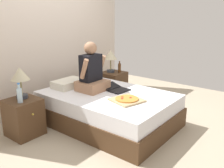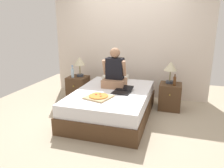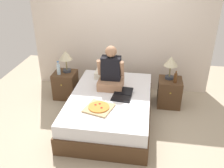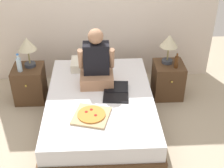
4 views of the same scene
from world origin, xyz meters
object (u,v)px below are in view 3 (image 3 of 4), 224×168
nightstand_left (66,85)px  bed (110,108)px  lamp_on_left_nightstand (66,57)px  pizza_box (99,108)px  water_bottle (59,69)px  person_seated (111,73)px  laptop (122,96)px  lamp_on_right_nightstand (171,63)px  beer_bottle (176,78)px  nightstand_right (169,92)px

nightstand_left → bed: bearing=-34.0°
lamp_on_left_nightstand → pizza_box: lamp_on_left_nightstand is taller
water_bottle → person_seated: size_ratio=0.35×
water_bottle → person_seated: bearing=-16.0°
person_seated → bed: bearing=-83.5°
laptop → pizza_box: size_ratio=0.90×
lamp_on_left_nightstand → lamp_on_right_nightstand: same height
person_seated → nightstand_left: bearing=158.3°
lamp_on_right_nightstand → beer_bottle: bearing=-56.3°
nightstand_left → beer_bottle: beer_bottle is taller
nightstand_right → lamp_on_right_nightstand: lamp_on_right_nightstand is taller
person_seated → laptop: bearing=-52.8°
nightstand_right → laptop: 1.14m
bed → person_seated: (-0.03, 0.31, 0.55)m
nightstand_right → beer_bottle: beer_bottle is taller
bed → lamp_on_right_nightstand: 1.42m
water_bottle → lamp_on_right_nightstand: size_ratio=0.61×
nightstand_left → lamp_on_left_nightstand: bearing=51.4°
bed → pizza_box: size_ratio=4.14×
bed → water_bottle: bearing=151.3°
bed → pizza_box: (-0.11, -0.43, 0.28)m
beer_bottle → bed: bearing=-151.4°
water_bottle → nightstand_right: 2.22m
bed → lamp_on_left_nightstand: bearing=143.1°
water_bottle → lamp_on_right_nightstand: 2.17m
lamp_on_left_nightstand → laptop: bearing=-32.4°
water_bottle → beer_bottle: bearing=-0.3°
nightstand_left → person_seated: 1.21m
beer_bottle → person_seated: person_seated is taller
beer_bottle → nightstand_left: bearing=177.4°
lamp_on_left_nightstand → lamp_on_right_nightstand: 2.03m
nightstand_right → pizza_box: size_ratio=1.11×
bed → beer_bottle: (1.12, 0.61, 0.39)m
bed → pizza_box: 0.53m
pizza_box → lamp_on_right_nightstand: bearing=46.6°
nightstand_left → person_seated: person_seated is taller
nightstand_left → laptop: laptop is taller
lamp_on_left_nightstand → bed: bearing=-36.9°
bed → nightstand_right: 1.27m
nightstand_left → water_bottle: (-0.08, -0.09, 0.38)m
lamp_on_right_nightstand → beer_bottle: lamp_on_right_nightstand is taller
bed → pizza_box: bearing=-103.9°
bed → lamp_on_right_nightstand: bearing=36.7°
lamp_on_left_nightstand → pizza_box: bearing=-52.9°
beer_bottle → pizza_box: size_ratio=0.47×
nightstand_left → water_bottle: water_bottle is taller
pizza_box → laptop: bearing=53.5°
bed → beer_bottle: 1.33m
water_bottle → person_seated: (1.10, -0.31, 0.14)m
beer_bottle → person_seated: 1.21m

